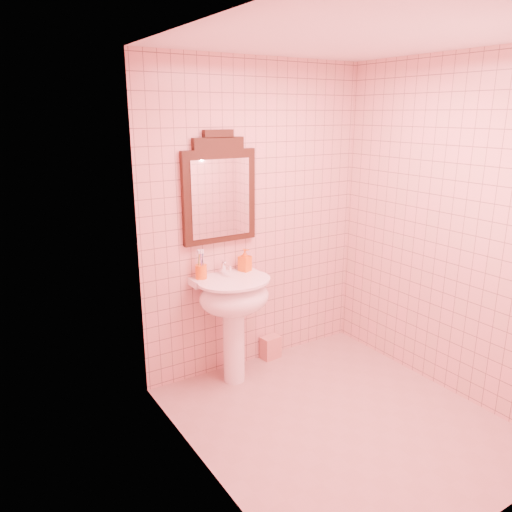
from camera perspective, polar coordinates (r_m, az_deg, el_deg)
floor at (r=3.74m, az=9.47°, el=-18.07°), size 2.20×2.20×0.00m
back_wall at (r=4.07m, az=-0.02°, el=4.21°), size 2.00×0.02×2.50m
pedestal_sink at (r=3.88m, az=-2.54°, el=-5.49°), size 0.58×0.58×0.86m
faucet at (r=3.90m, az=-3.59°, el=-1.33°), size 0.04×0.16×0.11m
mirror at (r=3.83m, az=-4.21°, el=7.35°), size 0.61×0.06×0.85m
toothbrush_cup at (r=3.83m, az=-6.29°, el=-1.75°), size 0.09×0.09×0.20m
soap_dispenser at (r=3.98m, az=-1.28°, el=-0.46°), size 0.11×0.11×0.18m
towel at (r=4.46m, az=1.67°, el=-10.38°), size 0.18×0.13×0.20m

